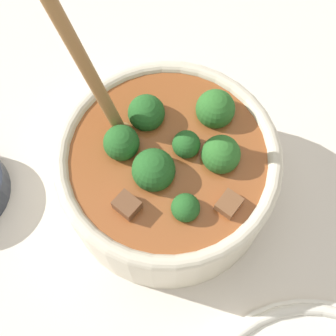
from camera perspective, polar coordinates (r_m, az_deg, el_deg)
name	(u,v)px	position (r m, az deg, el deg)	size (l,w,h in m)	color
ground_plane	(168,190)	(0.53, 0.00, -2.69)	(4.00, 4.00, 0.00)	silver
stew_bowl	(168,169)	(0.48, -0.01, -0.17)	(0.22, 0.22, 0.32)	beige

